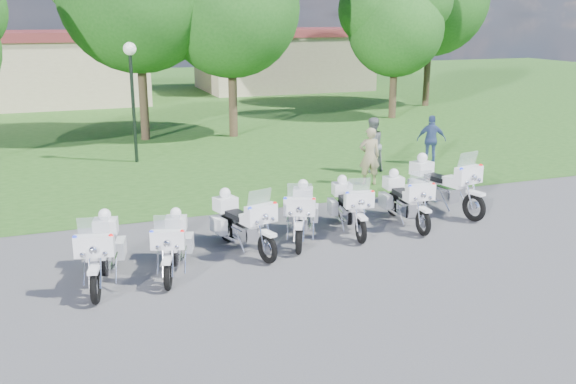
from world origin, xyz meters
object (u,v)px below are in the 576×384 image
object	(u,v)px
motorcycle_0	(102,251)
motorcycle_2	(242,222)
bystander_c	(431,140)
motorcycle_1	(173,244)
motorcycle_6	(443,184)
motorcycle_5	(406,199)
motorcycle_3	(301,213)
motorcycle_4	(350,206)
bystander_a	(369,156)
bystander_b	(372,145)
lamp_post	(131,72)

from	to	relation	value
motorcycle_0	motorcycle_2	world-z (taller)	motorcycle_0
motorcycle_0	bystander_c	distance (m)	13.34
motorcycle_1	motorcycle_6	distance (m)	7.64
motorcycle_5	bystander_c	bearing A→B (deg)	-123.91
motorcycle_3	motorcycle_5	size ratio (longest dim) A/B	0.94
motorcycle_4	motorcycle_5	xyz separation A→B (m)	(1.52, 0.00, 0.02)
bystander_a	bystander_b	world-z (taller)	bystander_b
motorcycle_2	motorcycle_3	world-z (taller)	motorcycle_2
lamp_post	bystander_c	world-z (taller)	lamp_post
motorcycle_6	bystander_b	world-z (taller)	bystander_b
motorcycle_2	motorcycle_5	bearing A→B (deg)	169.35
lamp_post	bystander_c	size ratio (longest dim) A/B	2.45
motorcycle_6	motorcycle_5	bearing A→B (deg)	9.80
bystander_a	motorcycle_5	bearing A→B (deg)	89.57
motorcycle_1	bystander_a	size ratio (longest dim) A/B	1.16
motorcycle_5	motorcycle_6	bearing A→B (deg)	-153.75
motorcycle_0	bystander_b	size ratio (longest dim) A/B	1.26
motorcycle_2	bystander_c	xyz separation A→B (m)	(8.53, 5.88, 0.20)
motorcycle_0	motorcycle_3	world-z (taller)	motorcycle_0
lamp_post	bystander_a	world-z (taller)	lamp_post
motorcycle_2	bystander_b	xyz separation A→B (m)	(6.03, 5.52, 0.26)
bystander_a	bystander_c	xyz separation A→B (m)	(3.32, 1.78, -0.03)
motorcycle_0	motorcycle_6	world-z (taller)	motorcycle_6
motorcycle_1	bystander_a	distance (m)	8.40
lamp_post	bystander_a	distance (m)	8.68
motorcycle_1	motorcycle_3	bearing A→B (deg)	-146.05
motorcycle_3	motorcycle_6	xyz separation A→B (m)	(4.32, 0.80, 0.09)
motorcycle_2	motorcycle_5	size ratio (longest dim) A/B	0.99
motorcycle_1	motorcycle_4	bearing A→B (deg)	-148.58
motorcycle_4	bystander_c	distance (m)	7.96
bystander_c	motorcycle_1	bearing A→B (deg)	60.19
motorcycle_0	motorcycle_2	bearing A→B (deg)	-153.66
bystander_b	bystander_c	world-z (taller)	bystander_b
motorcycle_0	motorcycle_2	distance (m)	3.13
lamp_post	bystander_c	bearing A→B (deg)	-21.77
motorcycle_1	lamp_post	world-z (taller)	lamp_post
motorcycle_2	motorcycle_0	bearing A→B (deg)	-1.87
motorcycle_0	bystander_a	bearing A→B (deg)	-137.14
bystander_b	motorcycle_0	bearing A→B (deg)	21.61
motorcycle_6	motorcycle_3	bearing A→B (deg)	-2.28
motorcycle_0	motorcycle_5	distance (m)	7.43
motorcycle_3	bystander_c	world-z (taller)	bystander_c
motorcycle_4	motorcycle_6	distance (m)	3.07
bystander_a	motorcycle_1	bearing A→B (deg)	48.47
lamp_post	bystander_b	bearing A→B (deg)	-30.66
motorcycle_4	lamp_post	distance (m)	10.37
motorcycle_4	bystander_b	world-z (taller)	bystander_b
motorcycle_6	bystander_b	distance (m)	4.53
motorcycle_3	bystander_a	world-z (taller)	bystander_a
motorcycle_6	bystander_b	bearing A→B (deg)	-105.91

